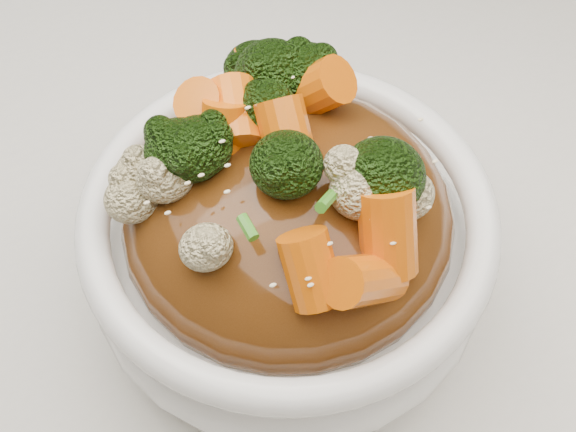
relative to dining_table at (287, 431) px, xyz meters
name	(u,v)px	position (x,y,z in m)	size (l,w,h in m)	color
dining_table	(287,431)	(0.00, 0.00, 0.00)	(1.20, 0.80, 0.75)	#52331C
tablecloth	(286,244)	(0.00, 0.00, 0.35)	(1.20, 0.80, 0.04)	silver
bowl	(288,251)	(-0.02, -0.04, 0.42)	(0.23, 0.23, 0.09)	white
sauce_base	(288,219)	(-0.02, -0.04, 0.45)	(0.19, 0.19, 0.10)	#4D280D
carrots	(288,140)	(-0.02, -0.04, 0.52)	(0.19, 0.19, 0.05)	#DE6007
broccoli	(288,142)	(-0.02, -0.04, 0.52)	(0.19, 0.19, 0.05)	black
cauliflower	(288,144)	(-0.02, -0.04, 0.52)	(0.19, 0.19, 0.04)	beige
scallions	(288,139)	(-0.02, -0.04, 0.52)	(0.14, 0.14, 0.02)	#367E1D
sesame_seeds	(288,139)	(-0.02, -0.04, 0.52)	(0.17, 0.17, 0.01)	beige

